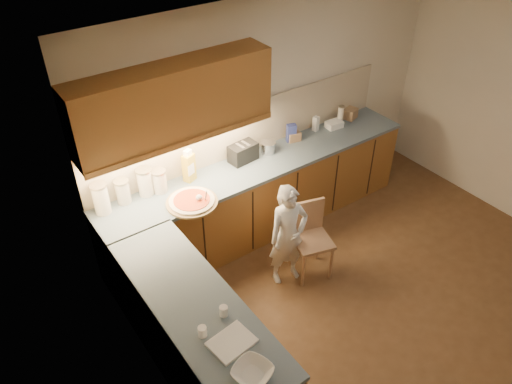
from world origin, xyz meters
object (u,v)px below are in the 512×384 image
Objects in this scene: pizza_on_board at (192,201)px; toaster at (243,153)px; wooden_chair at (310,234)px; child at (288,235)px; oil_jug at (189,167)px.

toaster is (0.83, 0.35, 0.08)m from pizza_on_board.
toaster is (-0.15, 0.99, 0.54)m from wooden_chair.
wooden_chair is (0.99, -0.64, -0.46)m from pizza_on_board.
pizza_on_board is at bearing 162.85° from wooden_chair.
oil_jug is (-0.54, 0.97, 0.51)m from child.
oil_jug is at bearing 128.90° from child.
wooden_chair is (0.27, -0.03, -0.10)m from child.
child is at bearing -102.66° from toaster.
wooden_chair is at bearing -87.07° from toaster.
wooden_chair is at bearing -51.07° from oil_jug.
child is at bearing -60.89° from oil_jug.
pizza_on_board is at bearing 149.37° from child.
toaster reaches higher than pizza_on_board.
pizza_on_board is 0.43m from oil_jug.
pizza_on_board is 0.44× the size of child.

